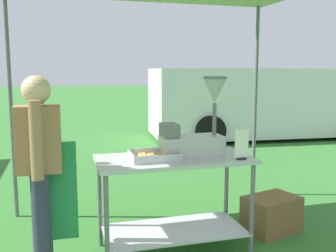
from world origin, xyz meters
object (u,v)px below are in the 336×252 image
(menu_sign, at_px, (242,146))
(van_white, at_px, (267,102))
(supply_crate, at_px, (271,214))
(donut_tray, at_px, (155,157))
(vendor, at_px, (41,166))
(donut_fryer, at_px, (195,131))
(donut_cart, at_px, (174,185))

(menu_sign, height_order, van_white, van_white)
(van_white, bearing_deg, supply_crate, -119.18)
(donut_tray, distance_m, vendor, 0.95)
(donut_tray, bearing_deg, van_white, 52.19)
(donut_fryer, xyz_separation_m, menu_sign, (0.33, -0.27, -0.11))
(donut_cart, distance_m, donut_tray, 0.33)
(menu_sign, distance_m, vendor, 1.68)
(donut_fryer, bearing_deg, donut_tray, -170.25)
(donut_cart, bearing_deg, donut_fryer, 10.89)
(supply_crate, distance_m, van_white, 6.05)
(menu_sign, bearing_deg, van_white, 58.28)
(donut_fryer, height_order, menu_sign, donut_fryer)
(vendor, bearing_deg, donut_tray, 6.29)
(vendor, bearing_deg, menu_sign, -3.47)
(van_white, bearing_deg, donut_fryer, -125.43)
(donut_fryer, bearing_deg, van_white, 54.57)
(donut_tray, relative_size, vendor, 0.26)
(vendor, relative_size, supply_crate, 2.60)
(vendor, bearing_deg, donut_cart, 6.63)
(donut_cart, relative_size, menu_sign, 5.21)
(donut_cart, xyz_separation_m, vendor, (-1.13, -0.13, 0.28))
(donut_cart, bearing_deg, vendor, -173.37)
(donut_tray, height_order, supply_crate, donut_tray)
(menu_sign, bearing_deg, donut_fryer, 140.22)
(menu_sign, height_order, vendor, vendor)
(menu_sign, relative_size, vendor, 0.16)
(donut_tray, relative_size, van_white, 0.07)
(donut_tray, relative_size, donut_fryer, 0.58)
(donut_cart, relative_size, donut_tray, 3.32)
(donut_tray, bearing_deg, vendor, -173.71)
(donut_fryer, relative_size, van_white, 0.12)
(donut_cart, relative_size, van_white, 0.24)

